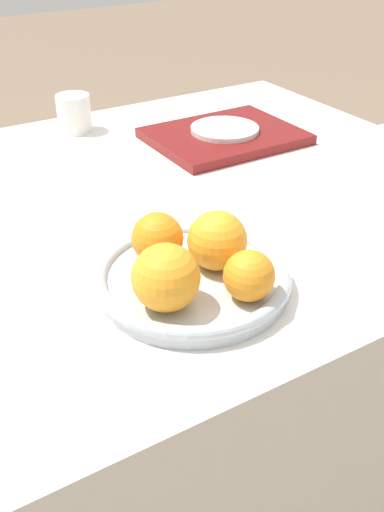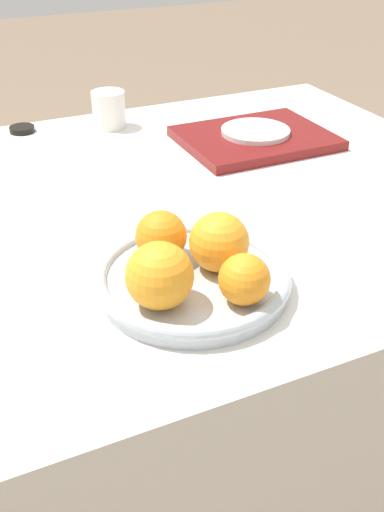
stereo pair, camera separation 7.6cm
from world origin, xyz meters
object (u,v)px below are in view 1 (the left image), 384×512
object	(u,v)px
orange_1	(217,241)
side_plate	(225,129)
orange_2	(249,276)
orange_3	(157,238)
fruit_platter	(192,278)
cup_1	(74,113)
orange_0	(166,278)
serving_tray	(225,136)

from	to	relation	value
orange_1	side_plate	distance (m)	0.51
orange_2	side_plate	xyz separation A→B (m)	(0.30, 0.50, -0.03)
orange_3	side_plate	distance (m)	0.51
fruit_platter	cup_1	bearing A→B (deg)	81.55
orange_0	orange_3	bearing A→B (deg)	66.89
orange_1	orange_2	distance (m)	0.08
orange_1	side_plate	size ratio (longest dim) A/B	0.56
fruit_platter	orange_3	size ratio (longest dim) A/B	3.72
fruit_platter	side_plate	world-z (taller)	same
side_plate	cup_1	size ratio (longest dim) A/B	1.80
fruit_platter	orange_0	bearing A→B (deg)	-146.02
fruit_platter	side_plate	bearing A→B (deg)	51.40
fruit_platter	serving_tray	xyz separation A→B (m)	(0.34, 0.42, -0.01)
orange_3	serving_tray	size ratio (longest dim) A/B	0.23
orange_2	orange_0	bearing A→B (deg)	158.79
side_plate	orange_0	bearing A→B (deg)	-130.68
orange_2	orange_1	bearing A→B (deg)	85.51
fruit_platter	side_plate	distance (m)	0.54
serving_tray	side_plate	bearing A→B (deg)	0.00
orange_3	serving_tray	distance (m)	0.51
orange_1	orange_0	bearing A→B (deg)	-156.90
orange_0	side_plate	xyz separation A→B (m)	(0.40, 0.46, -0.04)
orange_1	orange_2	world-z (taller)	orange_1
orange_1	orange_2	size ratio (longest dim) A/B	1.24
orange_1	orange_3	distance (m)	0.08
side_plate	cup_1	distance (m)	0.32
orange_2	cup_1	world-z (taller)	orange_2
orange_0	orange_2	world-z (taller)	orange_0
orange_3	cup_1	size ratio (longest dim) A/B	0.89
serving_tray	cup_1	world-z (taller)	cup_1
side_plate	cup_1	bearing A→B (deg)	138.10
fruit_platter	orange_3	distance (m)	0.07
side_plate	orange_3	bearing A→B (deg)	-134.20
fruit_platter	orange_1	bearing A→B (deg)	2.36
orange_2	serving_tray	xyz separation A→B (m)	(0.30, 0.50, -0.04)
orange_0	orange_3	world-z (taller)	orange_0
orange_0	serving_tray	distance (m)	0.61
orange_3	orange_2	bearing A→B (deg)	-68.11
fruit_platter	serving_tray	distance (m)	0.54
orange_3	orange_0	bearing A→B (deg)	-113.11
orange_0	serving_tray	size ratio (longest dim) A/B	0.28
orange_1	cup_1	distance (m)	0.64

